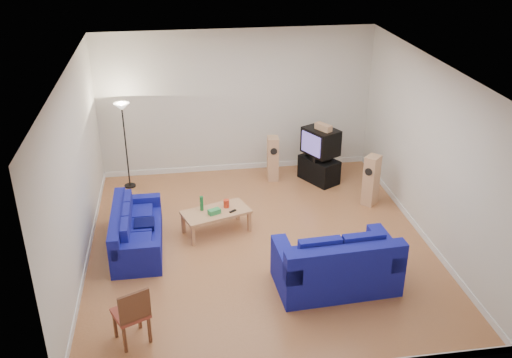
{
  "coord_description": "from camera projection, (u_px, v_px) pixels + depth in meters",
  "views": [
    {
      "loc": [
        -1.36,
        -8.62,
        5.51
      ],
      "look_at": [
        0.0,
        0.4,
        1.1
      ],
      "focal_mm": 40.0,
      "sensor_mm": 36.0,
      "label": 1
    }
  ],
  "objects": [
    {
      "name": "av_receiver",
      "position": [
        318.0,
        156.0,
        12.36
      ],
      "size": [
        0.47,
        0.54,
        0.11
      ],
      "primitive_type": "cube",
      "rotation": [
        0.0,
        0.0,
        -1.37
      ],
      "color": "black",
      "rests_on": "tv_stand"
    },
    {
      "name": "speaker_left",
      "position": [
        273.0,
        159.0,
        12.43
      ],
      "size": [
        0.25,
        0.32,
        1.0
      ],
      "rotation": [
        0.0,
        0.0,
        -0.07
      ],
      "color": "tan",
      "rests_on": "ground"
    },
    {
      "name": "floor_lamp",
      "position": [
        123.0,
        118.0,
        11.66
      ],
      "size": [
        0.32,
        0.32,
        1.88
      ],
      "color": "black",
      "rests_on": "ground"
    },
    {
      "name": "speaker_right",
      "position": [
        371.0,
        180.0,
        11.4
      ],
      "size": [
        0.39,
        0.39,
        1.05
      ],
      "rotation": [
        0.0,
        0.0,
        -0.79
      ],
      "color": "tan",
      "rests_on": "ground"
    },
    {
      "name": "dining_chair",
      "position": [
        132.0,
        313.0,
        7.73
      ],
      "size": [
        0.58,
        0.58,
        0.92
      ],
      "rotation": [
        0.0,
        0.0,
        0.43
      ],
      "color": "brown",
      "rests_on": "ground"
    },
    {
      "name": "sofa_loveseat",
      "position": [
        337.0,
        268.0,
        8.95
      ],
      "size": [
        1.93,
        1.15,
        0.94
      ],
      "rotation": [
        0.0,
        0.0,
        0.06
      ],
      "color": "navy",
      "rests_on": "ground"
    },
    {
      "name": "centre_speaker",
      "position": [
        323.0,
        127.0,
        12.0
      ],
      "size": [
        0.33,
        0.41,
        0.13
      ],
      "primitive_type": "cube",
      "rotation": [
        0.0,
        0.0,
        -1.02
      ],
      "color": "tan",
      "rests_on": "television"
    },
    {
      "name": "tissue_box",
      "position": [
        214.0,
        212.0,
        10.33
      ],
      "size": [
        0.25,
        0.2,
        0.09
      ],
      "primitive_type": "cube",
      "rotation": [
        0.0,
        0.0,
        0.41
      ],
      "color": "green",
      "rests_on": "coffee_table"
    },
    {
      "name": "room",
      "position": [
        260.0,
        166.0,
        9.59
      ],
      "size": [
        6.01,
        6.51,
        3.21
      ],
      "color": "brown",
      "rests_on": "ground"
    },
    {
      "name": "sofa_three_seat",
      "position": [
        134.0,
        234.0,
        10.02
      ],
      "size": [
        0.83,
        1.92,
        0.74
      ],
      "rotation": [
        0.0,
        0.0,
        -1.57
      ],
      "color": "navy",
      "rests_on": "ground"
    },
    {
      "name": "tv_stand",
      "position": [
        319.0,
        170.0,
        12.48
      ],
      "size": [
        0.85,
        1.0,
        0.53
      ],
      "primitive_type": "cube",
      "rotation": [
        0.0,
        0.0,
        -1.06
      ],
      "color": "black",
      "rests_on": "ground"
    },
    {
      "name": "remote",
      "position": [
        233.0,
        211.0,
        10.41
      ],
      "size": [
        0.14,
        0.12,
        0.02
      ],
      "primitive_type": "cube",
      "rotation": [
        0.0,
        0.0,
        0.62
      ],
      "color": "black",
      "rests_on": "coffee_table"
    },
    {
      "name": "television",
      "position": [
        321.0,
        141.0,
        12.21
      ],
      "size": [
        0.81,
        0.89,
        0.56
      ],
      "rotation": [
        0.0,
        0.0,
        -1.09
      ],
      "color": "black",
      "rests_on": "av_receiver"
    },
    {
      "name": "bottle",
      "position": [
        202.0,
        203.0,
        10.4
      ],
      "size": [
        0.08,
        0.08,
        0.28
      ],
      "primitive_type": "cylinder",
      "rotation": [
        0.0,
        0.0,
        0.19
      ],
      "color": "#197233",
      "rests_on": "coffee_table"
    },
    {
      "name": "coffee_table",
      "position": [
        216.0,
        214.0,
        10.46
      ],
      "size": [
        1.34,
        0.96,
        0.44
      ],
      "rotation": [
        0.0,
        0.0,
        0.32
      ],
      "color": "tan",
      "rests_on": "ground"
    },
    {
      "name": "red_canister",
      "position": [
        226.0,
        204.0,
        10.54
      ],
      "size": [
        0.12,
        0.12,
        0.15
      ],
      "primitive_type": "cylinder",
      "rotation": [
        0.0,
        0.0,
        0.11
      ],
      "color": "red",
      "rests_on": "coffee_table"
    }
  ]
}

